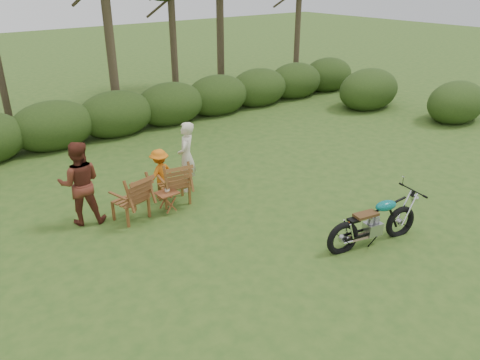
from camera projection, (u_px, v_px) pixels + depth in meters
ground at (323, 253)px, 8.81m from camera, size 80.00×80.00×0.00m
tree_line at (110, 7)px, 14.51m from camera, size 22.52×11.62×8.14m
motorcycle at (371, 243)px, 9.13m from camera, size 2.09×1.15×1.13m
lawn_chair_right at (175, 202)px, 10.72m from camera, size 0.83×0.83×1.03m
lawn_chair_left at (132, 218)px, 10.02m from camera, size 0.86×0.86×1.04m
side_table at (168, 202)px, 10.18m from camera, size 0.48×0.40×0.48m
cup at (167, 191)px, 10.06m from camera, size 0.14×0.14×0.09m
adult_a at (188, 189)px, 11.35m from camera, size 0.73×0.72×1.69m
adult_b at (86, 221)px, 9.90m from camera, size 1.07×0.97×1.78m
child at (162, 197)px, 10.96m from camera, size 0.86×0.63×1.19m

